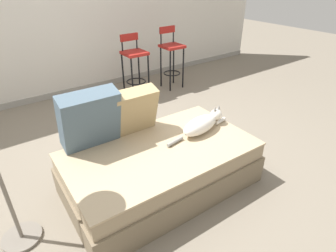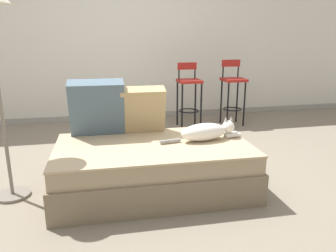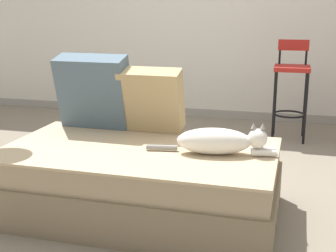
{
  "view_description": "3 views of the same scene",
  "coord_description": "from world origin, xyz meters",
  "px_view_note": "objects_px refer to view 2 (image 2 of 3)",
  "views": [
    {
      "loc": [
        -1.11,
        -2.04,
        1.75
      ],
      "look_at": [
        0.15,
        -0.3,
        0.53
      ],
      "focal_mm": 30.0,
      "sensor_mm": 36.0,
      "label": 1
    },
    {
      "loc": [
        -0.44,
        -2.96,
        1.28
      ],
      "look_at": [
        0.15,
        -0.3,
        0.53
      ],
      "focal_mm": 35.0,
      "sensor_mm": 36.0,
      "label": 2
    },
    {
      "loc": [
        0.82,
        -2.92,
        1.23
      ],
      "look_at": [
        0.15,
        -0.3,
        0.53
      ],
      "focal_mm": 50.0,
      "sensor_mm": 36.0,
      "label": 3
    }
  ],
  "objects_px": {
    "bar_stool_by_doorway": "(233,87)",
    "throw_pillow_middle": "(142,109)",
    "bar_stool_near_window": "(189,90)",
    "couch": "(153,166)",
    "cat": "(207,132)",
    "throw_pillow_corner": "(97,107)"
  },
  "relations": [
    {
      "from": "throw_pillow_corner",
      "to": "throw_pillow_middle",
      "type": "xyz_separation_m",
      "value": [
        0.41,
        -0.01,
        -0.04
      ]
    },
    {
      "from": "bar_stool_by_doorway",
      "to": "throw_pillow_middle",
      "type": "bearing_deg",
      "value": -135.4
    },
    {
      "from": "throw_pillow_middle",
      "to": "cat",
      "type": "height_order",
      "value": "throw_pillow_middle"
    },
    {
      "from": "bar_stool_near_window",
      "to": "throw_pillow_corner",
      "type": "bearing_deg",
      "value": -130.27
    },
    {
      "from": "throw_pillow_corner",
      "to": "bar_stool_near_window",
      "type": "bearing_deg",
      "value": 49.73
    },
    {
      "from": "couch",
      "to": "throw_pillow_corner",
      "type": "xyz_separation_m",
      "value": [
        -0.44,
        0.38,
        0.46
      ]
    },
    {
      "from": "cat",
      "to": "bar_stool_near_window",
      "type": "xyz_separation_m",
      "value": [
        0.39,
        1.91,
        0.06
      ]
    },
    {
      "from": "cat",
      "to": "bar_stool_near_window",
      "type": "relative_size",
      "value": 0.81
    },
    {
      "from": "cat",
      "to": "bar_stool_by_doorway",
      "type": "relative_size",
      "value": 0.78
    },
    {
      "from": "couch",
      "to": "bar_stool_near_window",
      "type": "distance_m",
      "value": 2.13
    },
    {
      "from": "bar_stool_near_window",
      "to": "couch",
      "type": "bearing_deg",
      "value": -114.18
    },
    {
      "from": "bar_stool_near_window",
      "to": "bar_stool_by_doorway",
      "type": "relative_size",
      "value": 0.97
    },
    {
      "from": "throw_pillow_middle",
      "to": "bar_stool_by_doorway",
      "type": "relative_size",
      "value": 0.45
    },
    {
      "from": "couch",
      "to": "bar_stool_by_doorway",
      "type": "height_order",
      "value": "bar_stool_by_doorway"
    },
    {
      "from": "cat",
      "to": "throw_pillow_middle",
      "type": "bearing_deg",
      "value": 144.34
    },
    {
      "from": "couch",
      "to": "throw_pillow_corner",
      "type": "distance_m",
      "value": 0.74
    },
    {
      "from": "couch",
      "to": "throw_pillow_middle",
      "type": "bearing_deg",
      "value": 94.97
    },
    {
      "from": "cat",
      "to": "bar_stool_by_doorway",
      "type": "bearing_deg",
      "value": 60.93
    },
    {
      "from": "couch",
      "to": "throw_pillow_middle",
      "type": "distance_m",
      "value": 0.56
    },
    {
      "from": "couch",
      "to": "bar_stool_by_doorway",
      "type": "bearing_deg",
      "value": 51.32
    },
    {
      "from": "couch",
      "to": "bar_stool_near_window",
      "type": "relative_size",
      "value": 1.79
    },
    {
      "from": "bar_stool_near_window",
      "to": "throw_pillow_middle",
      "type": "bearing_deg",
      "value": -120.03
    }
  ]
}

